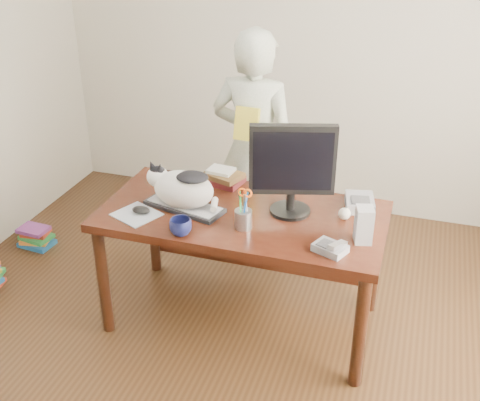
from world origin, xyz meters
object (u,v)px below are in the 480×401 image
monitor (292,165)px  pen_cup (243,217)px  mouse (141,210)px  speaker (364,225)px  coffee_mug (181,227)px  keyboard (185,206)px  desk (247,228)px  book_pile_b (36,237)px  cat (181,187)px  person (254,149)px  baseball (345,214)px  calculator (360,202)px  book_stack (223,177)px  phone (331,248)px

monitor → pen_cup: (-0.20, -0.23, -0.23)m
mouse → speaker: size_ratio=0.63×
mouse → coffee_mug: 0.33m
keyboard → desk: bearing=36.0°
coffee_mug → book_pile_b: bearing=155.3°
cat → person: bearing=91.3°
baseball → pen_cup: bearing=-152.7°
pen_cup → book_pile_b: (-1.78, 0.51, -0.74)m
monitor → coffee_mug: monitor is taller
coffee_mug → baseball: size_ratio=1.72×
monitor → speaker: bearing=-38.6°
monitor → keyboard: bearing=175.5°
desk → pen_cup: 0.33m
keyboard → calculator: 1.00m
speaker → calculator: size_ratio=0.82×
book_pile_b → monitor: bearing=-8.1°
desk → pen_cup: pen_cup is taller
mouse → coffee_mug: bearing=-1.6°
monitor → speaker: size_ratio=2.72×
desk → calculator: 0.67m
desk → book_pile_b: bearing=171.0°
book_stack → book_pile_b: 1.65m
mouse → phone: size_ratio=0.65×
mouse → coffee_mug: coffee_mug is taller
monitor → book_stack: 0.61m
baseball → desk: bearing=-178.2°
desk → mouse: (-0.54, -0.27, 0.17)m
cat → speaker: bearing=11.0°
mouse → person: 1.03m
monitor → calculator: (0.36, 0.20, -0.27)m
monitor → speaker: monitor is taller
monitor → phone: bearing=-64.9°
desk → mouse: 0.62m
keyboard → person: 0.84m
phone → person: (-0.71, 1.02, 0.04)m
monitor → pen_cup: 0.38m
coffee_mug → phone: 0.79m
pen_cup → cat: bearing=164.7°
phone → book_pile_b: phone is taller
phone → book_pile_b: 2.45m
cat → pen_cup: bearing=-1.3°
baseball → mouse: bearing=-165.4°
baseball → person: (-0.72, 0.67, 0.03)m
calculator → person: bearing=135.8°
calculator → book_pile_b: size_ratio=0.92×
desk → book_stack: book_stack is taller
desk → monitor: 0.52m
coffee_mug → speaker: bearing=13.6°
keyboard → person: size_ratio=0.30×
mouse → person: person is taller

